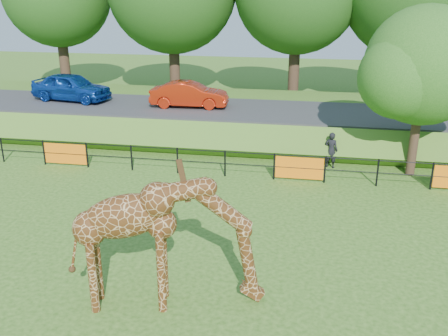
{
  "coord_description": "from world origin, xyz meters",
  "views": [
    {
      "loc": [
        3.4,
        -10.83,
        7.3
      ],
      "look_at": [
        0.78,
        3.53,
        2.0
      ],
      "focal_mm": 40.0,
      "sensor_mm": 36.0,
      "label": 1
    }
  ],
  "objects_px": {
    "visitor": "(331,150)",
    "tree_east": "(426,70)",
    "car_blue": "(71,87)",
    "giraffe": "(167,243)",
    "car_red": "(189,94)"
  },
  "relations": [
    {
      "from": "giraffe",
      "to": "visitor",
      "type": "distance_m",
      "value": 11.49
    },
    {
      "from": "car_red",
      "to": "visitor",
      "type": "relative_size",
      "value": 2.57
    },
    {
      "from": "car_blue",
      "to": "tree_east",
      "type": "xyz_separation_m",
      "value": [
        17.32,
        -4.74,
        2.11
      ]
    },
    {
      "from": "giraffe",
      "to": "car_blue",
      "type": "relative_size",
      "value": 1.05
    },
    {
      "from": "visitor",
      "to": "tree_east",
      "type": "distance_m",
      "value": 4.85
    },
    {
      "from": "visitor",
      "to": "tree_east",
      "type": "relative_size",
      "value": 0.23
    },
    {
      "from": "car_blue",
      "to": "car_red",
      "type": "distance_m",
      "value": 6.76
    },
    {
      "from": "giraffe",
      "to": "tree_east",
      "type": "xyz_separation_m",
      "value": [
        7.38,
        10.47,
        2.63
      ]
    },
    {
      "from": "visitor",
      "to": "tree_east",
      "type": "xyz_separation_m",
      "value": [
        3.34,
        -0.26,
        3.51
      ]
    },
    {
      "from": "car_red",
      "to": "car_blue",
      "type": "bearing_deg",
      "value": 84.07
    },
    {
      "from": "visitor",
      "to": "giraffe",
      "type": "bearing_deg",
      "value": 88.98
    },
    {
      "from": "giraffe",
      "to": "car_blue",
      "type": "bearing_deg",
      "value": 110.7
    },
    {
      "from": "giraffe",
      "to": "visitor",
      "type": "relative_size",
      "value": 2.98
    },
    {
      "from": "car_blue",
      "to": "visitor",
      "type": "relative_size",
      "value": 2.85
    },
    {
      "from": "car_blue",
      "to": "tree_east",
      "type": "relative_size",
      "value": 0.65
    }
  ]
}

